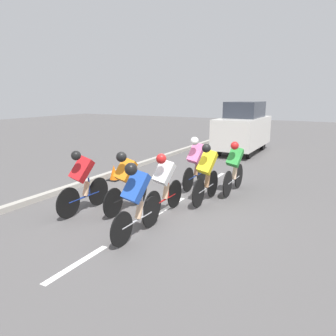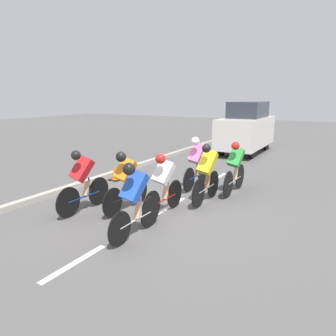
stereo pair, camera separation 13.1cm
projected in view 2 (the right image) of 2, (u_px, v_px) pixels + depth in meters
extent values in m
plane|color=#565454|center=(166.00, 208.00, 7.86)|extent=(60.00, 60.00, 0.00)
cube|color=white|center=(75.00, 263.00, 5.31)|extent=(0.12, 1.40, 0.01)
cube|color=white|center=(170.00, 206.00, 8.03)|extent=(0.12, 1.40, 0.01)
cube|color=white|center=(217.00, 178.00, 10.75)|extent=(0.12, 1.40, 0.01)
cube|color=#A8A399|center=(75.00, 186.00, 9.55)|extent=(0.20, 28.64, 0.14)
cylinder|color=black|center=(213.00, 184.00, 8.67)|extent=(0.03, 0.71, 0.71)
cylinder|color=black|center=(198.00, 193.00, 7.85)|extent=(0.03, 0.71, 0.71)
cylinder|color=#B7B7BC|center=(206.00, 188.00, 8.26)|extent=(0.04, 0.95, 0.04)
cylinder|color=#B7B7BC|center=(209.00, 179.00, 8.36)|extent=(0.04, 0.04, 0.42)
cylinder|color=#1999D8|center=(207.00, 184.00, 8.28)|extent=(0.07, 0.07, 0.16)
cylinder|color=#9E704C|center=(207.00, 181.00, 8.28)|extent=(0.12, 0.23, 0.36)
cube|color=yellow|center=(207.00, 162.00, 7.99)|extent=(0.43, 0.49, 0.64)
sphere|color=black|center=(206.00, 148.00, 7.70)|extent=(0.21, 0.21, 0.21)
cylinder|color=black|center=(175.00, 194.00, 7.86)|extent=(0.03, 0.68, 0.68)
cylinder|color=black|center=(152.00, 206.00, 6.98)|extent=(0.03, 0.68, 0.68)
cylinder|color=red|center=(164.00, 200.00, 7.42)|extent=(0.04, 1.03, 0.04)
cylinder|color=red|center=(168.00, 189.00, 7.53)|extent=(0.04, 0.04, 0.42)
cylinder|color=white|center=(165.00, 195.00, 7.44)|extent=(0.07, 0.07, 0.16)
cylinder|color=#DBAD84|center=(166.00, 191.00, 7.45)|extent=(0.12, 0.23, 0.36)
cube|color=white|center=(164.00, 172.00, 7.16)|extent=(0.42, 0.46, 0.59)
sphere|color=red|center=(160.00, 159.00, 6.88)|extent=(0.22, 0.22, 0.22)
cylinder|color=black|center=(240.00, 176.00, 9.50)|extent=(0.03, 0.71, 0.71)
cylinder|color=black|center=(228.00, 184.00, 8.63)|extent=(0.03, 0.71, 0.71)
cylinder|color=#B7B7BC|center=(234.00, 180.00, 9.06)|extent=(0.04, 1.02, 0.04)
cylinder|color=#B7B7BC|center=(237.00, 172.00, 9.17)|extent=(0.04, 0.04, 0.42)
cylinder|color=white|center=(235.00, 176.00, 9.08)|extent=(0.07, 0.07, 0.16)
cylinder|color=beige|center=(236.00, 173.00, 9.09)|extent=(0.12, 0.23, 0.36)
cube|color=green|center=(236.00, 157.00, 8.81)|extent=(0.41, 0.45, 0.58)
sphere|color=red|center=(235.00, 146.00, 8.53)|extent=(0.21, 0.21, 0.21)
cylinder|color=black|center=(99.00, 191.00, 8.06)|extent=(0.03, 0.70, 0.70)
cylinder|color=black|center=(68.00, 203.00, 7.21)|extent=(0.03, 0.70, 0.70)
cylinder|color=navy|center=(84.00, 196.00, 7.64)|extent=(0.04, 1.01, 0.04)
cylinder|color=navy|center=(89.00, 186.00, 7.74)|extent=(0.04, 0.04, 0.42)
cylinder|color=white|center=(86.00, 192.00, 7.66)|extent=(0.07, 0.07, 0.16)
cylinder|color=#DBAD84|center=(86.00, 188.00, 7.66)|extent=(0.12, 0.23, 0.36)
cube|color=red|center=(82.00, 169.00, 7.37)|extent=(0.45, 0.48, 0.62)
sphere|color=black|center=(76.00, 155.00, 7.07)|extent=(0.21, 0.21, 0.21)
cylinder|color=black|center=(150.00, 212.00, 6.71)|extent=(0.03, 0.65, 0.65)
cylinder|color=black|center=(120.00, 229.00, 5.85)|extent=(0.03, 0.65, 0.65)
cylinder|color=#B7B7BC|center=(136.00, 220.00, 6.28)|extent=(0.04, 1.01, 0.04)
cylinder|color=#B7B7BC|center=(141.00, 207.00, 6.38)|extent=(0.04, 0.04, 0.42)
cylinder|color=yellow|center=(137.00, 214.00, 6.30)|extent=(0.07, 0.07, 0.16)
cylinder|color=#DBAD84|center=(138.00, 210.00, 6.30)|extent=(0.12, 0.23, 0.36)
cube|color=blue|center=(134.00, 186.00, 6.02)|extent=(0.42, 0.49, 0.63)
sphere|color=black|center=(129.00, 169.00, 5.72)|extent=(0.23, 0.23, 0.23)
cylinder|color=black|center=(139.00, 191.00, 8.12)|extent=(0.03, 0.67, 0.67)
cylinder|color=black|center=(113.00, 203.00, 7.24)|extent=(0.03, 0.67, 0.67)
cylinder|color=black|center=(127.00, 196.00, 7.68)|extent=(0.04, 1.04, 0.04)
cylinder|color=black|center=(131.00, 186.00, 7.79)|extent=(0.04, 0.04, 0.42)
cylinder|color=#1999D8|center=(128.00, 192.00, 7.70)|extent=(0.07, 0.07, 0.16)
cylinder|color=tan|center=(128.00, 188.00, 7.71)|extent=(0.12, 0.23, 0.36)
cube|color=orange|center=(125.00, 170.00, 7.42)|extent=(0.43, 0.45, 0.59)
sphere|color=black|center=(121.00, 157.00, 7.13)|extent=(0.23, 0.23, 0.23)
cylinder|color=black|center=(203.00, 173.00, 9.98)|extent=(0.03, 0.69, 0.69)
cylinder|color=black|center=(189.00, 180.00, 9.14)|extent=(0.03, 0.69, 0.69)
cylinder|color=navy|center=(196.00, 176.00, 9.56)|extent=(0.04, 0.99, 0.04)
cylinder|color=navy|center=(199.00, 168.00, 9.66)|extent=(0.04, 0.04, 0.42)
cylinder|color=green|center=(197.00, 172.00, 9.58)|extent=(0.07, 0.07, 0.16)
cylinder|color=#9E704C|center=(197.00, 170.00, 9.59)|extent=(0.12, 0.23, 0.36)
cube|color=pink|center=(197.00, 153.00, 9.30)|extent=(0.42, 0.49, 0.62)
sphere|color=white|center=(195.00, 141.00, 9.01)|extent=(0.23, 0.23, 0.23)
cylinder|color=black|center=(252.00, 151.00, 13.91)|extent=(0.14, 0.64, 0.64)
cylinder|color=black|center=(222.00, 149.00, 14.56)|extent=(0.14, 0.64, 0.64)
cylinder|color=black|center=(266.00, 144.00, 16.08)|extent=(0.14, 0.64, 0.64)
cylinder|color=black|center=(239.00, 142.00, 16.74)|extent=(0.14, 0.64, 0.64)
cube|color=silver|center=(246.00, 132.00, 15.18)|extent=(1.70, 4.13, 1.32)
cube|color=#2D333D|center=(248.00, 110.00, 15.13)|extent=(1.39, 2.27, 0.72)
cube|color=black|center=(116.00, 179.00, 10.48)|extent=(0.36, 0.36, 0.03)
cone|color=orange|center=(115.00, 172.00, 10.43)|extent=(0.28, 0.28, 0.46)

